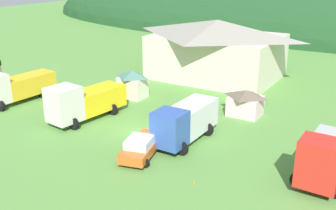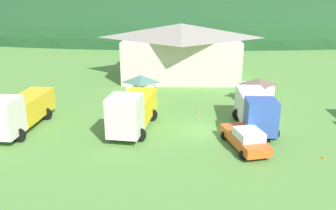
# 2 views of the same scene
# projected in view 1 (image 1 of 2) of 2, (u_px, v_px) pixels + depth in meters

# --- Properties ---
(ground_plane) EXTENTS (200.00, 200.00, 0.00)m
(ground_plane) POSITION_uv_depth(u_px,v_px,m) (137.00, 132.00, 34.01)
(ground_plane) COLOR #5B9342
(forested_hill_backdrop) EXTENTS (151.85, 60.00, 30.27)m
(forested_hill_backdrop) POSITION_uv_depth(u_px,v_px,m) (317.00, 26.00, 91.81)
(forested_hill_backdrop) COLOR #1E4723
(forested_hill_backdrop) RESTS_ON ground
(depot_building) EXTENTS (15.99, 12.20, 7.20)m
(depot_building) POSITION_uv_depth(u_px,v_px,m) (217.00, 48.00, 49.42)
(depot_building) COLOR beige
(depot_building) RESTS_ON ground
(play_shed_cream) EXTENTS (3.04, 2.31, 3.00)m
(play_shed_cream) POSITION_uv_depth(u_px,v_px,m) (132.00, 83.00, 42.36)
(play_shed_cream) COLOR beige
(play_shed_cream) RESTS_ON ground
(play_shed_pink) EXTENTS (3.19, 2.66, 2.50)m
(play_shed_pink) POSITION_uv_depth(u_px,v_px,m) (245.00, 102.00, 37.37)
(play_shed_pink) COLOR beige
(play_shed_pink) RESTS_ON ground
(heavy_rig_striped) EXTENTS (3.36, 8.37, 3.45)m
(heavy_rig_striped) POSITION_uv_depth(u_px,v_px,m) (14.00, 87.00, 40.57)
(heavy_rig_striped) COLOR silver
(heavy_rig_striped) RESTS_ON ground
(flatbed_truck_yellow) EXTENTS (3.83, 7.98, 3.64)m
(flatbed_truck_yellow) POSITION_uv_depth(u_px,v_px,m) (83.00, 101.00, 36.09)
(flatbed_truck_yellow) COLOR silver
(flatbed_truck_yellow) RESTS_ON ground
(box_truck_blue) EXTENTS (3.19, 7.10, 3.27)m
(box_truck_blue) POSITION_uv_depth(u_px,v_px,m) (185.00, 121.00, 31.62)
(box_truck_blue) COLOR #3356AD
(box_truck_blue) RESTS_ON ground
(crane_truck_red) EXTENTS (3.35, 6.69, 3.61)m
(crane_truck_red) POSITION_uv_depth(u_px,v_px,m) (325.00, 156.00, 25.85)
(crane_truck_red) COLOR red
(crane_truck_red) RESTS_ON ground
(service_pickup_orange) EXTENTS (3.14, 5.43, 1.66)m
(service_pickup_orange) POSITION_uv_depth(u_px,v_px,m) (142.00, 146.00, 29.49)
(service_pickup_orange) COLOR orange
(service_pickup_orange) RESTS_ON ground
(traffic_light_west) EXTENTS (0.20, 0.32, 4.09)m
(traffic_light_west) POSITION_uv_depth(u_px,v_px,m) (1.00, 75.00, 42.00)
(traffic_light_west) COLOR #4C4C51
(traffic_light_west) RESTS_ON ground
(traffic_cone_near_pickup) EXTENTS (0.36, 0.36, 0.52)m
(traffic_cone_near_pickup) POSITION_uv_depth(u_px,v_px,m) (163.00, 116.00, 37.53)
(traffic_cone_near_pickup) COLOR orange
(traffic_cone_near_pickup) RESTS_ON ground
(traffic_cone_mid_row) EXTENTS (0.36, 0.36, 0.56)m
(traffic_cone_mid_row) POSITION_uv_depth(u_px,v_px,m) (194.00, 184.00, 26.02)
(traffic_cone_mid_row) COLOR orange
(traffic_cone_mid_row) RESTS_ON ground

